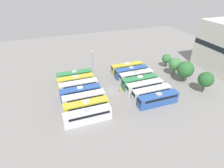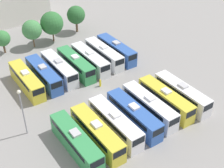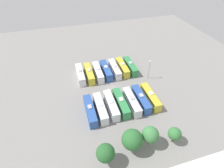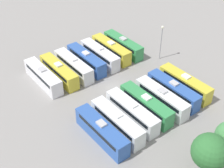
% 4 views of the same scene
% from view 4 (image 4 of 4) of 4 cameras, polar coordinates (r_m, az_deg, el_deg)
% --- Properties ---
extents(ground_plane, '(132.43, 132.43, 0.00)m').
position_cam_4_polar(ground_plane, '(63.08, 0.33, -0.61)').
color(ground_plane, gray).
extents(bus_0, '(2.52, 11.66, 3.66)m').
position_cam_4_polar(bus_0, '(73.86, 2.06, 7.15)').
color(bus_0, '#338C4C').
rests_on(bus_0, ground_plane).
extents(bus_1, '(2.52, 11.66, 3.66)m').
position_cam_4_polar(bus_1, '(72.11, -0.14, 6.38)').
color(bus_1, gold).
rests_on(bus_1, ground_plane).
extents(bus_2, '(2.52, 11.66, 3.66)m').
position_cam_4_polar(bus_2, '(70.10, -2.23, 5.38)').
color(bus_2, silver).
rests_on(bus_2, ground_plane).
extents(bus_3, '(2.52, 11.66, 3.66)m').
position_cam_4_polar(bus_3, '(68.50, -4.72, 4.45)').
color(bus_3, '#2D56A8').
rests_on(bus_3, ground_plane).
extents(bus_4, '(2.52, 11.66, 3.66)m').
position_cam_4_polar(bus_4, '(66.75, -7.02, 3.34)').
color(bus_4, silver).
rests_on(bus_4, ground_plane).
extents(bus_5, '(2.52, 11.66, 3.66)m').
position_cam_4_polar(bus_5, '(65.44, -9.65, 2.31)').
color(bus_5, gold).
rests_on(bus_5, ground_plane).
extents(bus_6, '(2.52, 11.66, 3.66)m').
position_cam_4_polar(bus_6, '(64.56, -12.48, 1.38)').
color(bus_6, silver).
rests_on(bus_6, ground_plane).
extents(bus_7, '(2.52, 11.66, 3.66)m').
position_cam_4_polar(bus_7, '(62.76, 13.21, 0.11)').
color(bus_7, gold).
rests_on(bus_7, ground_plane).
extents(bus_8, '(2.52, 11.66, 3.66)m').
position_cam_4_polar(bus_8, '(60.48, 11.13, -1.14)').
color(bus_8, '#2D56A8').
rests_on(bus_8, ground_plane).
extents(bus_9, '(2.52, 11.66, 3.66)m').
position_cam_4_polar(bus_9, '(58.24, 9.08, -2.56)').
color(bus_9, silver).
rests_on(bus_9, ground_plane).
extents(bus_10, '(2.52, 11.66, 3.66)m').
position_cam_4_polar(bus_10, '(56.46, 6.25, -3.75)').
color(bus_10, '#338C4C').
rests_on(bus_10, ground_plane).
extents(bus_11, '(2.52, 11.66, 3.66)m').
position_cam_4_polar(bus_11, '(54.73, 3.69, -5.12)').
color(bus_11, silver).
rests_on(bus_11, ground_plane).
extents(bus_12, '(2.52, 11.66, 3.66)m').
position_cam_4_polar(bus_12, '(52.78, 0.95, -6.96)').
color(bus_12, silver).
rests_on(bus_12, ground_plane).
extents(bus_13, '(2.52, 11.66, 3.66)m').
position_cam_4_polar(bus_13, '(51.28, -1.89, -8.60)').
color(bus_13, '#2D56A8').
rests_on(bus_13, ground_plane).
extents(worker_person, '(0.36, 0.36, 1.65)m').
position_cam_4_polar(worker_person, '(60.56, 0.70, -1.53)').
color(worker_person, gold).
rests_on(worker_person, ground_plane).
extents(light_pole, '(0.60, 0.60, 8.25)m').
position_cam_4_polar(light_pole, '(70.17, 9.05, 8.47)').
color(light_pole, gray).
rests_on(light_pole, ground_plane).
extents(tree_2, '(5.37, 5.37, 7.31)m').
position_cam_4_polar(tree_2, '(46.67, 17.47, -11.71)').
color(tree_2, brown).
rests_on(tree_2, ground_plane).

